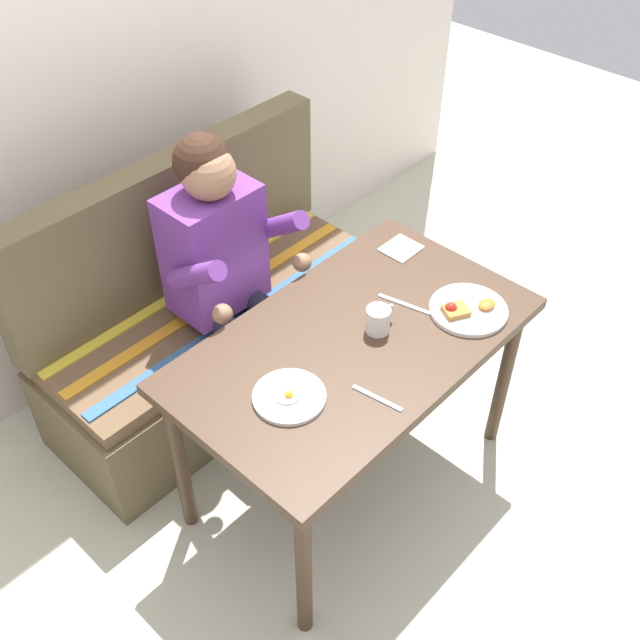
# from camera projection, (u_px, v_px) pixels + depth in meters

# --- Properties ---
(ground_plane) EXTENTS (8.00, 8.00, 0.00)m
(ground_plane) POSITION_uv_depth(u_px,v_px,m) (348.00, 475.00, 2.92)
(ground_plane) COLOR beige
(back_wall) EXTENTS (4.40, 0.10, 2.60)m
(back_wall) POSITION_uv_depth(u_px,v_px,m) (90.00, 54.00, 2.69)
(back_wall) COLOR silver
(back_wall) RESTS_ON ground
(table) EXTENTS (1.20, 0.70, 0.73)m
(table) POSITION_uv_depth(u_px,v_px,m) (353.00, 357.00, 2.49)
(table) COLOR #402C1E
(table) RESTS_ON ground
(couch) EXTENTS (1.44, 0.56, 1.00)m
(couch) POSITION_uv_depth(u_px,v_px,m) (210.00, 321.00, 3.09)
(couch) COLOR brown
(couch) RESTS_ON ground
(person) EXTENTS (0.45, 0.61, 1.21)m
(person) POSITION_uv_depth(u_px,v_px,m) (227.00, 262.00, 2.71)
(person) COLOR #6E3490
(person) RESTS_ON ground
(plate_breakfast) EXTENTS (0.26, 0.26, 0.05)m
(plate_breakfast) POSITION_uv_depth(u_px,v_px,m) (467.00, 309.00, 2.52)
(plate_breakfast) COLOR white
(plate_breakfast) RESTS_ON table
(plate_eggs) EXTENTS (0.22, 0.22, 0.04)m
(plate_eggs) POSITION_uv_depth(u_px,v_px,m) (289.00, 396.00, 2.24)
(plate_eggs) COLOR white
(plate_eggs) RESTS_ON table
(coffee_mug) EXTENTS (0.12, 0.08, 0.09)m
(coffee_mug) POSITION_uv_depth(u_px,v_px,m) (378.00, 319.00, 2.43)
(coffee_mug) COLOR white
(coffee_mug) RESTS_ON table
(napkin) EXTENTS (0.13, 0.12, 0.01)m
(napkin) POSITION_uv_depth(u_px,v_px,m) (401.00, 248.00, 2.78)
(napkin) COLOR silver
(napkin) RESTS_ON table
(fork) EXTENTS (0.04, 0.17, 0.00)m
(fork) POSITION_uv_depth(u_px,v_px,m) (377.00, 398.00, 2.24)
(fork) COLOR silver
(fork) RESTS_ON table
(knife) EXTENTS (0.06, 0.20, 0.00)m
(knife) POSITION_uv_depth(u_px,v_px,m) (405.00, 305.00, 2.55)
(knife) COLOR silver
(knife) RESTS_ON table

